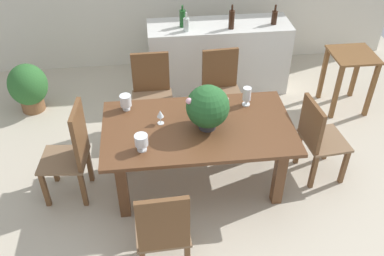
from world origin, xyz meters
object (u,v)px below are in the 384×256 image
Objects in this scene: chair_far_right at (221,86)px; crystal_vase_left at (141,141)px; chair_far_left at (152,90)px; chair_head_end at (73,150)px; chair_foot_end at (317,136)px; kitchen_counter at (218,57)px; flower_centerpiece at (208,107)px; crystal_vase_center_near at (126,101)px; wine_bottle_amber at (183,18)px; wine_glass at (160,114)px; wine_bottle_clear at (186,24)px; side_table at (350,69)px; potted_plant_floor at (28,87)px; wine_bottle_green at (232,19)px; wine_bottle_tall at (274,17)px; chair_near_left at (163,229)px; dining_table at (198,136)px.

chair_far_right reaches higher than crystal_vase_left.
chair_head_end is (-0.78, -1.02, 0.04)m from chair_far_left.
chair_foot_end is 0.50× the size of kitchen_counter.
chair_far_left is 2.14× the size of flower_centerpiece.
wine_bottle_amber is (0.70, 1.44, 0.21)m from crystal_vase_center_near.
flower_centerpiece is 2.73× the size of crystal_vase_left.
wine_bottle_clear reaches higher than wine_glass.
side_table is (1.95, 1.20, -0.41)m from flower_centerpiece.
chair_foot_end is 1.43× the size of potted_plant_floor.
crystal_vase_center_near is (-0.76, 0.38, -0.13)m from flower_centerpiece.
chair_foot_end is 3.00× the size of wine_bottle_green.
chair_far_right is at bearing -96.84° from kitchen_counter.
side_table is at bearing 2.17° from chair_far_right.
wine_bottle_amber reaches higher than chair_far_left.
wine_bottle_tall is (1.85, 1.38, 0.19)m from crystal_vase_center_near.
wine_bottle_tall is 1.12m from wine_bottle_clear.
kitchen_counter is at bearing 6.08° from potted_plant_floor.
crystal_vase_center_near is (-0.27, 1.37, 0.30)m from chair_near_left.
chair_far_right is 1.64m from side_table.
chair_far_left is (-0.81, 0.01, -0.00)m from chair_far_right.
wine_bottle_amber is at bearing 177.19° from wine_bottle_tall.
chair_head_end reaches higher than crystal_vase_center_near.
crystal_vase_center_near is at bearing 73.44° from chair_foot_end.
wine_glass is at bearing -104.67° from wine_bottle_clear.
chair_near_left is 4.11× the size of wine_bottle_clear.
flower_centerpiece is 1.82m from wine_bottle_amber.
chair_foot_end is (0.81, -1.01, -0.02)m from chair_far_right.
kitchen_counter is (1.17, 1.45, -0.37)m from crystal_vase_center_near.
wine_bottle_amber is at bearing 168.03° from wine_bottle_green.
chair_head_end is at bearing -151.08° from chair_far_right.
kitchen_counter is 5.98× the size of wine_bottle_green.
chair_head_end reaches higher than chair_near_left.
wine_bottle_amber is at bearing 63.86° from crystal_vase_center_near.
chair_head_end is 0.57× the size of kitchen_counter.
chair_far_right is 3.97× the size of wine_bottle_clear.
chair_near_left is 1.18m from flower_centerpiece.
flower_centerpiece is 1.45× the size of wine_bottle_green.
crystal_vase_center_near is 1.09× the size of wine_glass.
chair_far_right is 1.17m from flower_centerpiece.
dining_table is at bearing -38.68° from potted_plant_floor.
flower_centerpiece reaches higher than wine_bottle_clear.
chair_far_left is at bearing 148.17° from chair_head_end.
wine_bottle_green reaches higher than chair_foot_end.
side_table is 1.19× the size of potted_plant_floor.
wine_bottle_green is (1.29, 1.31, 0.22)m from crystal_vase_center_near.
crystal_vase_center_near is at bearing 152.18° from dining_table.
wine_bottle_tall is at bearing 49.70° from crystal_vase_left.
kitchen_counter is 2.85× the size of potted_plant_floor.
chair_head_end is at bearing -144.82° from crystal_vase_center_near.
wine_bottle_tall is (1.58, 2.75, 0.49)m from chair_near_left.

